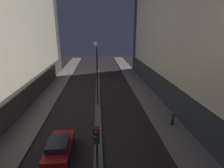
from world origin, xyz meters
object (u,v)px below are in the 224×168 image
(traffic_light_mid, at_px, (97,61))
(street_lamp, at_px, (97,59))
(car_left_lane, at_px, (59,147))
(pedestrian_on_right_sidewalk, at_px, (173,118))
(traffic_light_near, at_px, (97,150))

(traffic_light_mid, height_order, street_lamp, street_lamp)
(car_left_lane, height_order, pedestrian_on_right_sidewalk, pedestrian_on_right_sidewalk)
(traffic_light_near, distance_m, car_left_lane, 6.23)
(traffic_light_near, bearing_deg, traffic_light_mid, 90.00)
(street_lamp, bearing_deg, car_left_lane, -108.19)
(traffic_light_mid, bearing_deg, pedestrian_on_right_sidewalk, -68.96)
(traffic_light_near, xyz_separation_m, pedestrian_on_right_sidewalk, (7.94, 8.13, -2.78))
(traffic_light_near, bearing_deg, pedestrian_on_right_sidewalk, 45.68)
(pedestrian_on_right_sidewalk, bearing_deg, street_lamp, 143.09)
(traffic_light_near, distance_m, pedestrian_on_right_sidewalk, 11.70)
(street_lamp, bearing_deg, pedestrian_on_right_sidewalk, -36.91)
(street_lamp, distance_m, pedestrian_on_right_sidewalk, 11.31)
(traffic_light_mid, relative_size, pedestrian_on_right_sidewalk, 3.21)
(street_lamp, bearing_deg, traffic_light_mid, 90.00)
(traffic_light_near, height_order, car_left_lane, traffic_light_near)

